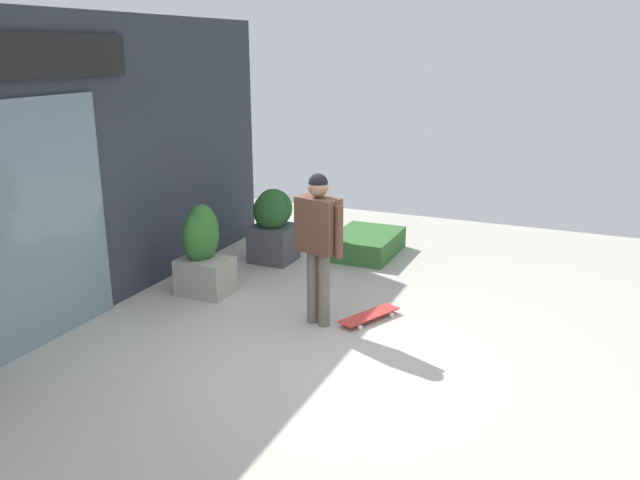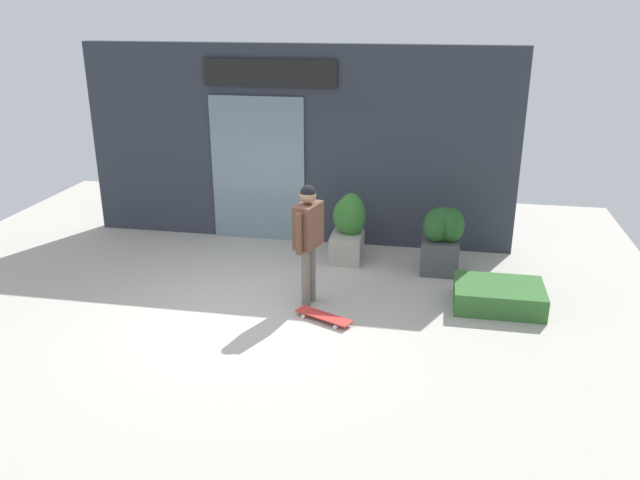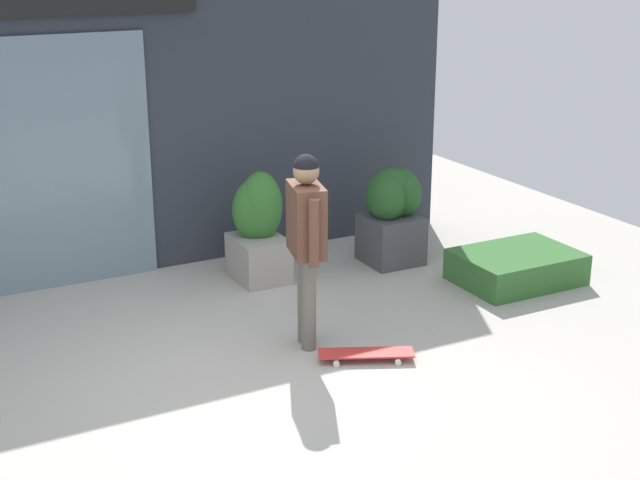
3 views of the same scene
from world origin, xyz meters
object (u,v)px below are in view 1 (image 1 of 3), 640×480
at_px(skateboarder, 318,233).
at_px(skateboard, 369,315).
at_px(planter_box_right, 273,221).
at_px(planter_box_left, 202,250).

height_order(skateboarder, skateboard, skateboarder).
xyz_separation_m(skateboarder, planter_box_right, (1.83, 1.53, -0.47)).
xyz_separation_m(skateboarder, skateboard, (0.31, -0.51, -1.02)).
height_order(skateboard, planter_box_right, planter_box_right).
relative_size(skateboard, planter_box_left, 0.72).
relative_size(skateboarder, skateboard, 2.09).
xyz_separation_m(skateboard, planter_box_right, (1.52, 2.04, 0.55)).
bearing_deg(skateboard, planter_box_right, 78.04).
bearing_deg(skateboard, skateboarder, 146.38).
bearing_deg(planter_box_right, planter_box_left, 171.89).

